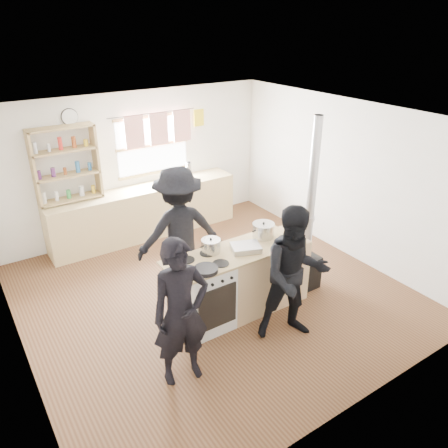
{
  "coord_description": "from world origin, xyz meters",
  "views": [
    {
      "loc": [
        -2.74,
        -4.47,
        3.6
      ],
      "look_at": [
        0.14,
        -0.1,
        1.1
      ],
      "focal_mm": 35.0,
      "sensor_mm": 36.0,
      "label": 1
    }
  ],
  "objects": [
    {
      "name": "flue_heater",
      "position": [
        1.23,
        -0.58,
        0.65
      ],
      "size": [
        0.35,
        0.35,
        2.5
      ],
      "color": "black",
      "rests_on": "ground"
    },
    {
      "name": "bread_board",
      "position": [
        0.84,
        -0.68,
        0.98
      ],
      "size": [
        0.31,
        0.24,
        0.12
      ],
      "color": "tan",
      "rests_on": "cooking_island"
    },
    {
      "name": "skillet_greens",
      "position": [
        -0.54,
        -0.75,
        0.96
      ],
      "size": [
        0.33,
        0.33,
        0.05
      ],
      "color": "black",
      "rests_on": "cooking_island"
    },
    {
      "name": "person_near_right",
      "position": [
        0.36,
        -1.29,
        0.86
      ],
      "size": [
        1.03,
        0.94,
        1.71
      ],
      "primitive_type": "imported",
      "rotation": [
        0.0,
        0.0,
        -0.43
      ],
      "color": "black",
      "rests_on": "ground"
    },
    {
      "name": "person_far",
      "position": [
        -0.29,
        0.36,
        0.92
      ],
      "size": [
        1.28,
        0.85,
        1.84
      ],
      "primitive_type": "imported",
      "rotation": [
        0.0,
        0.0,
        2.99
      ],
      "color": "black",
      "rests_on": "ground"
    },
    {
      "name": "roast_tray",
      "position": [
        0.15,
        -0.59,
        0.97
      ],
      "size": [
        0.43,
        0.39,
        0.07
      ],
      "color": "silver",
      "rests_on": "cooking_island"
    },
    {
      "name": "stockpot_stove",
      "position": [
        -0.24,
        -0.39,
        1.02
      ],
      "size": [
        0.24,
        0.24,
        0.2
      ],
      "color": "silver",
      "rests_on": "cooking_island"
    },
    {
      "name": "shelving_unit",
      "position": [
        -1.2,
        2.34,
        1.51
      ],
      "size": [
        1.0,
        0.28,
        1.2
      ],
      "color": "tan",
      "rests_on": "back_counter"
    },
    {
      "name": "ground",
      "position": [
        0.0,
        0.0,
        -0.01
      ],
      "size": [
        5.0,
        5.0,
        0.01
      ],
      "primitive_type": "cube",
      "color": "brown",
      "rests_on": "ground"
    },
    {
      "name": "person_near_left",
      "position": [
        -1.1,
        -1.18,
        0.84
      ],
      "size": [
        0.66,
        0.48,
        1.68
      ],
      "primitive_type": "imported",
      "rotation": [
        0.0,
        0.0,
        -0.14
      ],
      "color": "black",
      "rests_on": "ground"
    },
    {
      "name": "thermos",
      "position": [
        0.91,
        2.22,
        1.05
      ],
      "size": [
        0.1,
        0.1,
        0.3
      ],
      "primitive_type": "cylinder",
      "color": "silver",
      "rests_on": "back_counter"
    },
    {
      "name": "cooking_island",
      "position": [
        0.14,
        -0.55,
        0.47
      ],
      "size": [
        1.97,
        0.64,
        0.93
      ],
      "color": "silver",
      "rests_on": "ground"
    },
    {
      "name": "stockpot_counter",
      "position": [
        0.55,
        -0.43,
        1.03
      ],
      "size": [
        0.3,
        0.3,
        0.22
      ],
      "color": "#BBBBBE",
      "rests_on": "cooking_island"
    },
    {
      "name": "back_counter",
      "position": [
        0.0,
        2.22,
        0.45
      ],
      "size": [
        3.4,
        0.55,
        0.9
      ],
      "primitive_type": "cube",
      "color": "#D8BE82",
      "rests_on": "ground"
    }
  ]
}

